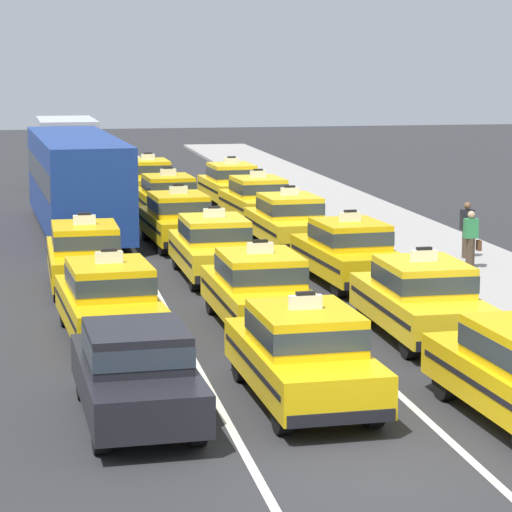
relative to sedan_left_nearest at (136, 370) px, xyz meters
name	(u,v)px	position (x,y,z in m)	size (l,w,h in m)	color
ground_plane	(374,478)	(3.03, -3.20, -0.85)	(160.00, 160.00, 0.00)	#2B2B2D
lane_stripe_left_center	(134,250)	(1.43, 16.80, -0.84)	(0.14, 80.00, 0.01)	silver
lane_stripe_center_right	(237,246)	(4.63, 16.80, -0.84)	(0.14, 80.00, 0.01)	silver
sidewalk_curb	(467,266)	(10.23, 11.80, -0.77)	(4.00, 90.00, 0.15)	#9E9993
sedan_left_nearest	(136,370)	(0.00, 0.00, 0.00)	(1.93, 4.37, 1.58)	black
taxi_left_second	(109,300)	(-0.06, 5.46, 0.03)	(2.11, 4.67, 1.96)	black
taxi_left_third	(85,254)	(-0.29, 11.09, 0.03)	(1.85, 4.57, 1.96)	black
bus_left_fourth	(76,178)	(-0.09, 20.80, 0.97)	(3.12, 11.32, 3.22)	black
box_truck_left_fifth	(66,153)	(-0.09, 31.42, 0.93)	(2.44, 7.02, 3.27)	black
taxi_center_nearest	(303,353)	(2.86, 0.45, 0.03)	(1.95, 4.61, 1.96)	black
taxi_center_second	(259,288)	(3.20, 6.00, 0.03)	(1.90, 4.59, 1.96)	black
taxi_center_third	(214,246)	(3.11, 11.74, 0.03)	(1.89, 4.59, 1.96)	black
taxi_center_fourth	(178,219)	(2.85, 17.16, 0.03)	(2.07, 4.66, 1.96)	black
taxi_center_fifth	(168,197)	(3.19, 22.69, 0.03)	(2.04, 4.65, 1.96)	black
taxi_center_sixth	(148,179)	(3.12, 29.10, 0.03)	(1.95, 4.61, 1.96)	black
taxi_right_second	(421,298)	(6.32, 4.41, 0.03)	(1.82, 4.56, 1.96)	black
taxi_right_third	(348,251)	(6.40, 10.32, 0.03)	(2.07, 4.65, 1.96)	black
taxi_right_fourth	(289,220)	(6.12, 16.11, 0.03)	(1.98, 4.62, 1.96)	black
taxi_right_fifth	(257,199)	(6.19, 21.44, 0.03)	(2.07, 4.66, 1.96)	black
taxi_right_sixth	(231,184)	(6.15, 26.65, 0.03)	(2.03, 4.64, 1.96)	black
pedestrian_mid_block	(467,230)	(10.55, 12.72, 0.11)	(0.36, 0.24, 1.60)	#473828
pedestrian_by_storefront	(471,240)	(10.05, 11.14, 0.09)	(0.47, 0.24, 1.57)	#473828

